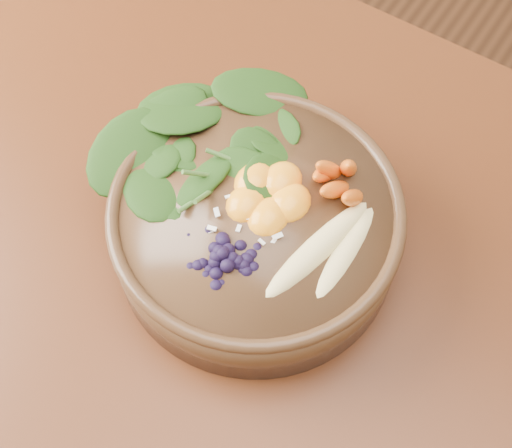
# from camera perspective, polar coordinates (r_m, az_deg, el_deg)

# --- Properties ---
(dining_table) EXTENTS (1.60, 0.90, 0.75)m
(dining_table) POSITION_cam_1_polar(r_m,az_deg,el_deg) (0.84, 9.19, -13.38)
(dining_table) COLOR #331C0C
(dining_table) RESTS_ON ground
(stoneware_bowl) EXTENTS (0.32, 0.32, 0.08)m
(stoneware_bowl) POSITION_cam_1_polar(r_m,az_deg,el_deg) (0.76, 0.00, -0.37)
(stoneware_bowl) COLOR #4B301A
(stoneware_bowl) RESTS_ON dining_table
(kale_heap) EXTENTS (0.21, 0.19, 0.05)m
(kale_heap) POSITION_cam_1_polar(r_m,az_deg,el_deg) (0.75, -0.20, 7.33)
(kale_heap) COLOR #1E4010
(kale_heap) RESTS_ON stoneware_bowl
(carrot_cluster) EXTENTS (0.07, 0.07, 0.08)m
(carrot_cluster) POSITION_cam_1_polar(r_m,az_deg,el_deg) (0.72, 7.44, 5.42)
(carrot_cluster) COLOR orange
(carrot_cluster) RESTS_ON stoneware_bowl
(banana_halves) EXTENTS (0.07, 0.17, 0.03)m
(banana_halves) POSITION_cam_1_polar(r_m,az_deg,el_deg) (0.70, 6.18, -1.50)
(banana_halves) COLOR #E0CC84
(banana_halves) RESTS_ON stoneware_bowl
(mandarin_cluster) EXTENTS (0.09, 0.10, 0.03)m
(mandarin_cluster) POSITION_cam_1_polar(r_m,az_deg,el_deg) (0.72, 1.01, 2.89)
(mandarin_cluster) COLOR orange
(mandarin_cluster) RESTS_ON stoneware_bowl
(blueberry_pile) EXTENTS (0.15, 0.11, 0.04)m
(blueberry_pile) POSITION_cam_1_polar(r_m,az_deg,el_deg) (0.68, -2.84, -1.75)
(blueberry_pile) COLOR black
(blueberry_pile) RESTS_ON stoneware_bowl
(coconut_flakes) EXTENTS (0.10, 0.08, 0.01)m
(coconut_flakes) POSITION_cam_1_polar(r_m,az_deg,el_deg) (0.72, -0.83, 0.11)
(coconut_flakes) COLOR white
(coconut_flakes) RESTS_ON stoneware_bowl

